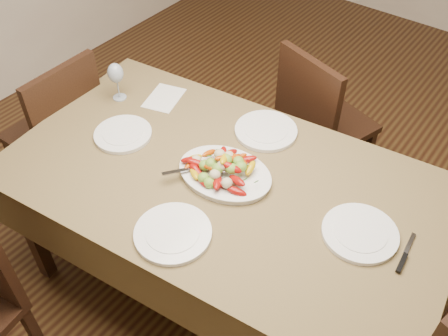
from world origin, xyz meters
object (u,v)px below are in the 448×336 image
plate_far (266,131)px  plate_near (173,233)px  serving_platter (225,175)px  chair_left (54,132)px  plate_left (123,134)px  chair_far (327,123)px  wine_glass (117,80)px  dining_table (224,236)px  plate_right (360,233)px

plate_far → plate_near: 0.70m
serving_platter → plate_near: serving_platter is taller
chair_left → plate_left: bearing=89.2°
chair_far → wine_glass: size_ratio=4.64×
dining_table → plate_far: 0.52m
chair_left → serving_platter: 1.15m
chair_far → plate_near: bearing=107.2°
serving_platter → plate_left: 0.53m
plate_near → plate_left: bearing=152.6°
plate_near → wine_glass: wine_glass is taller
chair_left → plate_far: chair_left is taller
chair_left → plate_near: size_ratio=3.29×
serving_platter → wine_glass: wine_glass is taller
plate_far → dining_table: bearing=-85.4°
serving_platter → plate_near: (0.03, -0.36, -0.00)m
serving_platter → plate_left: size_ratio=1.50×
plate_right → dining_table: bearing=-172.7°
chair_left → plate_right: size_ratio=3.37×
plate_far → wine_glass: 0.75m
plate_left → plate_right: bearing=6.9°
chair_far → plate_near: size_ratio=3.29×
chair_far → dining_table: bearing=105.6°
plate_far → plate_near: size_ratio=0.98×
serving_platter → plate_right: bearing=6.1°
chair_far → plate_left: bearing=77.6°
serving_platter → wine_glass: 0.75m
chair_far → serving_platter: (-0.03, -0.90, 0.30)m
plate_left → plate_far: (0.50, 0.41, 0.00)m
dining_table → wine_glass: wine_glass is taller
plate_near → dining_table: bearing=94.3°
wine_glass → dining_table: bearing=-10.1°
plate_far → plate_near: bearing=-85.6°
plate_near → wine_glass: 0.91m
chair_left → wine_glass: size_ratio=4.64×
chair_left → plate_left: (0.59, 0.00, 0.29)m
plate_near → wine_glass: size_ratio=1.41×
dining_table → wine_glass: size_ratio=8.98×
dining_table → plate_far: bearing=94.6°
chair_far → plate_left: (-0.55, -0.97, 0.29)m
plate_left → plate_far: 0.64m
plate_right → plate_left: bearing=-173.1°
chair_left → chair_far: bearing=129.6°
serving_platter → chair_far: bearing=88.1°
plate_right → chair_left: bearing=-175.5°
dining_table → plate_right: (0.57, 0.07, 0.39)m
dining_table → serving_platter: (-0.00, 0.01, 0.39)m
plate_near → plate_right: bearing=37.4°
serving_platter → plate_left: (-0.52, -0.07, -0.00)m
serving_platter → plate_far: bearing=94.0°
plate_left → plate_right: same height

